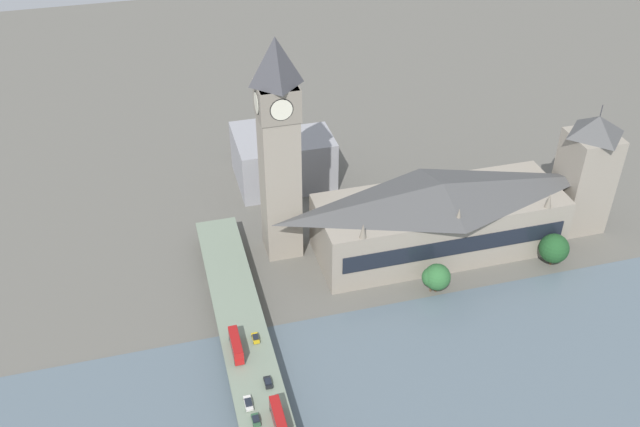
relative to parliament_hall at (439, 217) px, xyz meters
name	(u,v)px	position (x,y,z in m)	size (l,w,h in m)	color
ground_plane	(433,283)	(-16.94, 8.00, -12.88)	(600.00, 600.00, 0.00)	#605E56
river_water	(488,374)	(-56.46, 8.00, -12.73)	(67.05, 360.00, 0.30)	slate
parliament_hall	(439,217)	(0.00, 0.00, 0.00)	(28.34, 81.66, 25.93)	gray
clock_tower	(279,145)	(12.90, 50.60, 27.75)	(12.75, 12.75, 75.56)	gray
victoria_tower	(586,173)	(0.06, -52.51, 8.65)	(15.37, 15.37, 47.05)	gray
road_bridge	(263,409)	(-56.46, 71.18, -7.62)	(166.10, 13.61, 6.39)	#5D6A59
double_decker_bus_lead	(278,418)	(-63.04, 68.36, -3.77)	(10.97, 2.56, 4.91)	red
double_decker_bus_mid	(236,345)	(-36.19, 74.33, -3.82)	(11.06, 2.61, 4.85)	red
car_northbound_lead	(248,403)	(-55.04, 74.48, -5.80)	(4.74, 1.93, 1.37)	silver
car_northbound_mid	(268,382)	(-49.66, 68.29, -5.80)	(4.04, 1.87, 1.36)	black
car_northbound_tail	(256,420)	(-60.65, 73.63, -5.77)	(3.88, 1.87, 1.44)	#2D5638
car_southbound_mid	(255,338)	(-33.11, 68.46, -5.76)	(3.90, 1.78, 1.44)	gold
city_block_west	(314,159)	(51.09, 29.72, -2.78)	(19.47, 14.06, 20.21)	#939399
city_block_center	(256,161)	(55.76, 51.28, -2.94)	(29.93, 14.59, 19.88)	#939399
tree_embankment_near	(437,277)	(-20.74, 8.72, -6.97)	(8.41, 8.41, 10.13)	brown
tree_embankment_mid	(432,277)	(-20.18, 10.20, -7.19)	(6.48, 6.48, 8.95)	brown
tree_embankment_far	(554,248)	(-18.20, -33.15, -6.14)	(9.74, 9.74, 11.61)	brown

